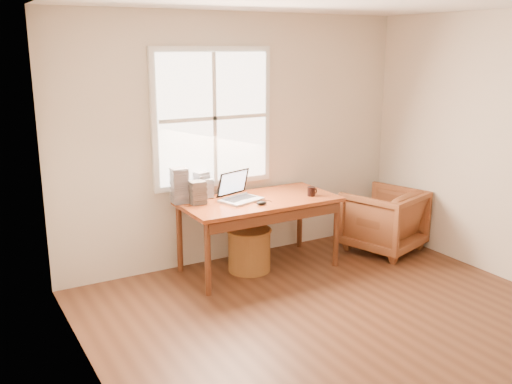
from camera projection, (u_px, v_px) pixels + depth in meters
room_shell at (366, 176)px, 4.26m from camera, size 4.04×4.54×2.64m
desk at (259, 201)px, 5.80m from camera, size 1.60×0.80×0.04m
armchair at (383, 220)px, 6.43m from camera, size 0.95×0.97×0.71m
wicker_stool at (249, 250)px, 5.87m from camera, size 0.49×0.49×0.43m
laptop at (241, 186)px, 5.68m from camera, size 0.53×0.54×0.31m
mouse at (262, 203)px, 5.58m from camera, size 0.12×0.09×0.04m
coffee_mug at (311, 191)px, 5.91m from camera, size 0.11×0.11×0.09m
cd_stack_a at (202, 185)px, 5.82m from camera, size 0.16×0.15×0.27m
cd_stack_b at (198, 193)px, 5.59m from camera, size 0.15×0.14×0.23m
cd_stack_c at (180, 185)px, 5.61m from camera, size 0.17×0.15×0.35m
cd_stack_d at (205, 188)px, 5.82m from camera, size 0.17×0.16×0.20m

